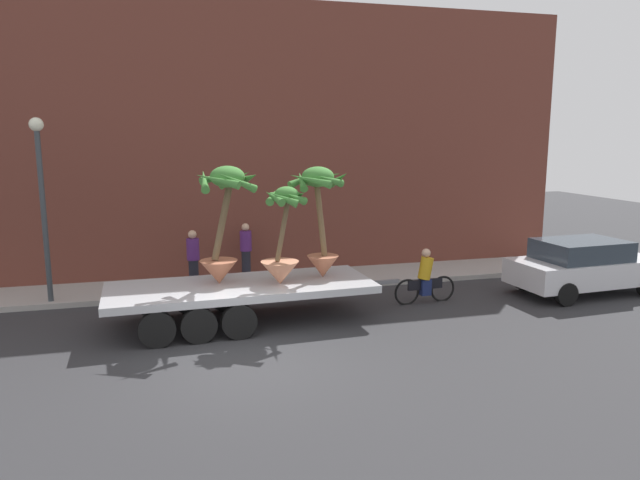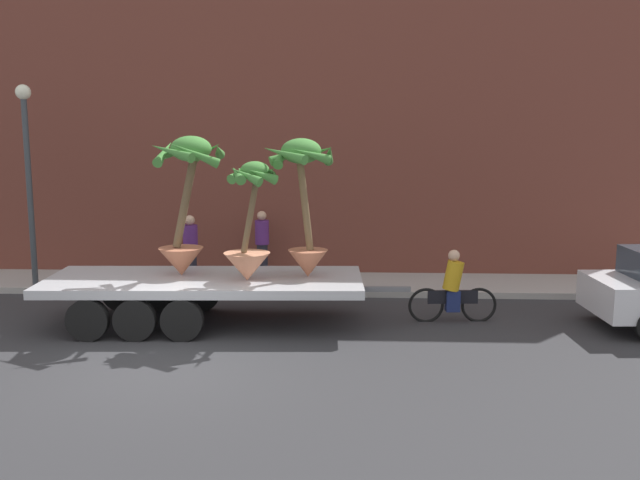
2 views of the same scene
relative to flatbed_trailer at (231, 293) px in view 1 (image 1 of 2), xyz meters
The scene contains 12 objects.
ground_plane 2.69m from the flatbed_trailer, 90.17° to the right, with size 60.00×60.00×0.00m, color #2D2D30.
sidewalk 3.60m from the flatbed_trailer, 90.12° to the left, with size 24.00×2.20×0.15m, color #A39E99.
building_facade 6.32m from the flatbed_trailer, 90.08° to the left, with size 24.00×1.20×8.64m, color brown.
flatbed_trailer is the anchor object (origin of this frame).
potted_palm_rear 1.74m from the flatbed_trailer, 10.85° to the right, with size 1.14×1.05×2.36m.
potted_palm_middle 2.94m from the flatbed_trailer, ahead, with size 1.50×1.58×2.80m.
potted_palm_front 1.76m from the flatbed_trailer, 120.62° to the left, with size 1.53×1.54×2.84m.
cyclist 5.36m from the flatbed_trailer, ahead, with size 1.84×0.37×1.54m.
parked_car 10.17m from the flatbed_trailer, ahead, with size 4.46×2.17×1.58m.
pedestrian_near_gate 4.13m from the flatbed_trailer, 76.95° to the left, with size 0.36×0.36×1.71m.
pedestrian_far_left 3.17m from the flatbed_trailer, 103.19° to the left, with size 0.36×0.36×1.71m.
street_lamp 5.81m from the flatbed_trailer, 148.81° to the left, with size 0.36×0.36×4.83m.
Camera 1 is at (-1.45, -11.15, 4.53)m, focal length 32.74 mm.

